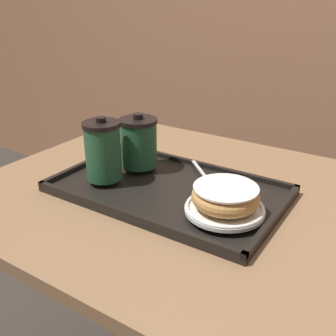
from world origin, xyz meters
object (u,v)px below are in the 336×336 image
at_px(coffee_cup_front, 103,150).
at_px(coffee_cup_rear, 139,142).
at_px(donut_chocolate_glazed, 225,196).
at_px(spoon, 206,177).

distance_m(coffee_cup_front, coffee_cup_rear, 0.11).
height_order(donut_chocolate_glazed, spoon, donut_chocolate_glazed).
bearing_deg(spoon, donut_chocolate_glazed, -4.53).
bearing_deg(coffee_cup_rear, coffee_cup_front, -102.41).
relative_size(coffee_cup_rear, spoon, 1.18).
xyz_separation_m(donut_chocolate_glazed, spoon, (-0.10, 0.12, -0.03)).
distance_m(donut_chocolate_glazed, spoon, 0.16).
relative_size(coffee_cup_front, donut_chocolate_glazed, 1.10).
relative_size(donut_chocolate_glazed, spoon, 1.18).
height_order(coffee_cup_rear, spoon, coffee_cup_rear).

